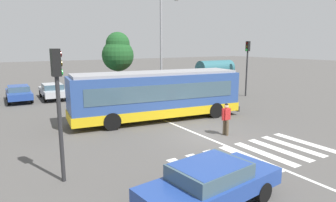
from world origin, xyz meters
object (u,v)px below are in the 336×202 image
at_px(city_transit_bus, 157,95).
at_px(twin_arm_street_lamp, 161,36).
at_px(parked_car_charcoal, 81,88).
at_px(background_tree_right, 118,52).
at_px(pedestrian_crossing_street, 226,117).
at_px(bus_stop_shelter, 215,69).
at_px(parked_car_blue, 19,92).
at_px(parked_car_silver, 53,90).
at_px(traffic_light_near_corner, 58,94).
at_px(foreground_sedan, 211,182).
at_px(parked_car_black, 158,82).
at_px(parked_car_teal, 112,86).
at_px(parked_car_red, 137,84).
at_px(traffic_light_far_corner, 247,60).

xyz_separation_m(city_transit_bus, twin_arm_street_lamp, (4.65, 7.32, 3.89)).
distance_m(parked_car_charcoal, background_tree_right, 6.62).
height_order(pedestrian_crossing_street, bus_stop_shelter, bus_stop_shelter).
bearing_deg(city_transit_bus, parked_car_blue, 120.77).
bearing_deg(parked_car_silver, city_transit_bus, -69.76).
distance_m(city_transit_bus, parked_car_blue, 13.37).
bearing_deg(traffic_light_near_corner, parked_car_charcoal, 72.15).
relative_size(pedestrian_crossing_street, foreground_sedan, 0.37).
relative_size(parked_car_silver, parked_car_black, 0.98).
bearing_deg(parked_car_charcoal, bus_stop_shelter, -27.50).
distance_m(foreground_sedan, background_tree_right, 25.46).
height_order(parked_car_silver, parked_car_charcoal, same).
bearing_deg(pedestrian_crossing_street, city_transit_bus, 106.20).
height_order(pedestrian_crossing_street, traffic_light_near_corner, traffic_light_near_corner).
bearing_deg(parked_car_silver, twin_arm_street_lamp, -24.08).
xyz_separation_m(pedestrian_crossing_street, twin_arm_street_lamp, (3.25, 12.14, 4.51)).
xyz_separation_m(pedestrian_crossing_street, foreground_sedan, (-5.25, -5.02, -0.20)).
distance_m(foreground_sedan, twin_arm_street_lamp, 19.71).
relative_size(parked_car_charcoal, parked_car_teal, 1.00).
distance_m(parked_car_blue, parked_car_silver, 2.69).
xyz_separation_m(city_transit_bus, parked_car_red, (3.93, 11.01, -0.82)).
bearing_deg(background_tree_right, pedestrian_crossing_street, -95.91).
relative_size(parked_car_red, traffic_light_near_corner, 1.00).
relative_size(parked_car_silver, twin_arm_street_lamp, 0.51).
height_order(parked_car_silver, traffic_light_near_corner, traffic_light_near_corner).
bearing_deg(pedestrian_crossing_street, parked_car_blue, 116.81).
xyz_separation_m(pedestrian_crossing_street, parked_car_red, (2.53, 15.82, -0.20)).
relative_size(city_transit_bus, bus_stop_shelter, 3.01).
relative_size(foreground_sedan, twin_arm_street_lamp, 0.52).
bearing_deg(parked_car_silver, parked_car_red, -1.73).
relative_size(pedestrian_crossing_street, parked_car_red, 0.37).
bearing_deg(background_tree_right, foreground_sedan, -106.64).
distance_m(pedestrian_crossing_street, parked_car_charcoal, 16.47).
relative_size(parked_car_charcoal, traffic_light_far_corner, 0.92).
relative_size(parked_car_silver, parked_car_red, 0.99).
height_order(parked_car_silver, parked_car_red, same).
distance_m(parked_car_blue, parked_car_teal, 8.17).
bearing_deg(pedestrian_crossing_street, traffic_light_far_corner, 39.05).
height_order(foreground_sedan, twin_arm_street_lamp, twin_arm_street_lamp).
bearing_deg(background_tree_right, parked_car_teal, -121.72).
height_order(parked_car_red, traffic_light_near_corner, traffic_light_near_corner).
bearing_deg(traffic_light_far_corner, parked_car_silver, 152.83).
distance_m(parked_car_charcoal, parked_car_teal, 2.96).
relative_size(foreground_sedan, parked_car_red, 1.02).
bearing_deg(traffic_light_near_corner, bus_stop_shelter, 34.33).
xyz_separation_m(parked_car_silver, parked_car_charcoal, (2.54, 0.13, 0.00)).
distance_m(parked_car_blue, twin_arm_street_lamp, 13.08).
distance_m(parked_car_red, bus_stop_shelter, 7.99).
bearing_deg(twin_arm_street_lamp, traffic_light_far_corner, -30.95).
relative_size(pedestrian_crossing_street, bus_stop_shelter, 0.46).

